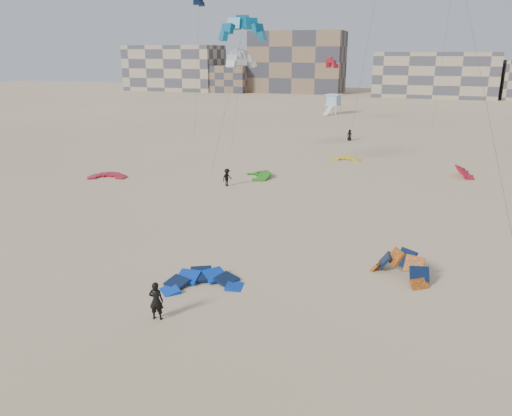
% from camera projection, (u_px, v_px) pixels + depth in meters
% --- Properties ---
extents(ground, '(320.00, 320.00, 0.00)m').
position_uv_depth(ground, '(230.00, 302.00, 25.28)').
color(ground, beige).
rests_on(ground, ground).
extents(kite_ground_blue, '(5.46, 5.56, 1.99)m').
position_uv_depth(kite_ground_blue, '(202.00, 286.00, 27.01)').
color(kite_ground_blue, '#0043E0').
rests_on(kite_ground_blue, ground).
extents(kite_ground_orange, '(4.86, 4.85, 3.50)m').
position_uv_depth(kite_ground_orange, '(399.00, 277.00, 28.03)').
color(kite_ground_orange, orange).
rests_on(kite_ground_orange, ground).
extents(kite_ground_red, '(4.46, 4.60, 0.85)m').
position_uv_depth(kite_ground_red, '(108.00, 177.00, 50.20)').
color(kite_ground_red, red).
rests_on(kite_ground_red, ground).
extents(kite_ground_green, '(5.24, 5.16, 1.95)m').
position_uv_depth(kite_ground_green, '(257.00, 177.00, 50.35)').
color(kite_ground_green, '#24901A').
rests_on(kite_ground_green, ground).
extents(kite_ground_red_far, '(3.49, 3.38, 3.04)m').
position_uv_depth(kite_ground_red_far, '(464.00, 176.00, 50.64)').
color(kite_ground_red_far, red).
rests_on(kite_ground_red_far, ground).
extents(kite_ground_yellow, '(3.55, 3.73, 1.53)m').
position_uv_depth(kite_ground_yellow, '(346.00, 160.00, 58.11)').
color(kite_ground_yellow, gold).
rests_on(kite_ground_yellow, ground).
extents(kitesurfer_main, '(0.76, 0.57, 1.91)m').
position_uv_depth(kitesurfer_main, '(156.00, 301.00, 23.37)').
color(kitesurfer_main, black).
rests_on(kitesurfer_main, ground).
extents(kitesurfer_c, '(1.02, 1.23, 1.66)m').
position_uv_depth(kitesurfer_c, '(227.00, 177.00, 46.80)').
color(kitesurfer_c, black).
rests_on(kitesurfer_c, ground).
extents(kitesurfer_e, '(0.85, 0.63, 1.57)m').
position_uv_depth(kitesurfer_e, '(349.00, 135.00, 70.73)').
color(kitesurfer_e, black).
rests_on(kitesurfer_e, ground).
extents(kite_fly_teal_a, '(5.40, 5.35, 14.38)m').
position_uv_depth(kite_fly_teal_a, '(243.00, 31.00, 44.99)').
color(kite_fly_teal_a, '#09658E').
rests_on(kite_fly_teal_a, ground).
extents(kite_fly_grey, '(5.32, 5.48, 11.70)m').
position_uv_depth(kite_fly_grey, '(241.00, 60.00, 57.43)').
color(kite_fly_grey, white).
rests_on(kite_fly_grey, ground).
extents(kite_fly_navy, '(4.65, 10.91, 19.17)m').
position_uv_depth(kite_fly_navy, '(199.00, 1.00, 73.04)').
color(kite_fly_navy, '#0D1940').
rests_on(kite_fly_navy, ground).
extents(kite_fly_red, '(5.20, 9.00, 10.44)m').
position_uv_depth(kite_fly_red, '(332.00, 64.00, 84.90)').
color(kite_fly_red, red).
rests_on(kite_fly_red, ground).
extents(lifeguard_tower_far, '(3.38, 5.70, 3.92)m').
position_uv_depth(lifeguard_tower_far, '(334.00, 104.00, 100.71)').
color(lifeguard_tower_far, white).
rests_on(lifeguard_tower_far, ground).
extents(condo_west_a, '(30.00, 15.00, 14.00)m').
position_uv_depth(condo_west_a, '(175.00, 68.00, 161.98)').
color(condo_west_a, tan).
rests_on(condo_west_a, ground).
extents(condo_west_b, '(28.00, 14.00, 18.00)m').
position_uv_depth(condo_west_b, '(297.00, 62.00, 152.89)').
color(condo_west_b, '#7E654C').
rests_on(condo_west_b, ground).
extents(condo_mid, '(32.00, 16.00, 12.00)m').
position_uv_depth(condo_mid, '(434.00, 75.00, 138.06)').
color(condo_mid, tan).
rests_on(condo_mid, ground).
extents(condo_fill_left, '(12.00, 10.00, 8.00)m').
position_uv_depth(condo_fill_left, '(230.00, 79.00, 155.01)').
color(condo_fill_left, '#7E654C').
rests_on(condo_fill_left, ground).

